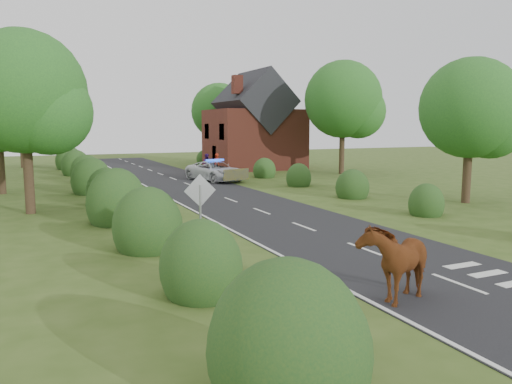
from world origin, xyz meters
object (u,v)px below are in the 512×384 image
police_van (215,171)px  cow (395,266)px  pedestrian_purple (206,164)px  road_sign (200,201)px  pedestrian_red (216,164)px

police_van → cow: bearing=-114.7°
police_van → pedestrian_purple: bearing=63.5°
road_sign → pedestrian_purple: 26.40m
pedestrian_purple → police_van: bearing=107.9°
police_van → pedestrian_purple: pedestrian_purple is taller
cow → pedestrian_red: (6.39, 29.90, 0.10)m
road_sign → cow: road_sign is taller
police_van → pedestrian_red: size_ratio=3.23×
pedestrian_red → pedestrian_purple: 1.23m
pedestrian_purple → road_sign: bearing=100.9°
pedestrian_red → cow: bearing=53.8°
police_van → pedestrian_purple: size_ratio=3.35×
cow → pedestrian_red: pedestrian_red is taller
cow → pedestrian_purple: (5.89, 31.03, 0.06)m
pedestrian_purple → pedestrian_red: bearing=143.7°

